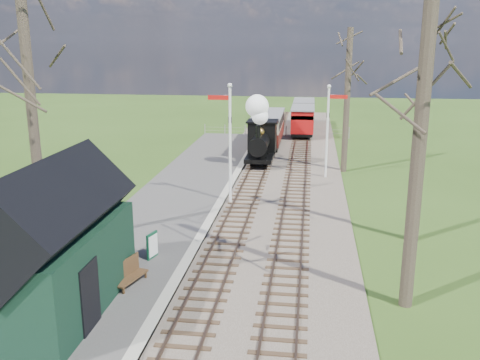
% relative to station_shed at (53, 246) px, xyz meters
% --- Properties ---
extents(distant_hills, '(114.40, 48.00, 22.02)m').
position_rel_station_shed_xyz_m(distant_hills, '(5.70, 60.38, -18.47)').
color(distant_hills, '#385B23').
rests_on(distant_hills, ground).
extents(ballast_bed, '(8.00, 60.00, 0.10)m').
position_rel_station_shed_xyz_m(ballast_bed, '(5.60, 18.00, -2.22)').
color(ballast_bed, brown).
rests_on(ballast_bed, ground).
extents(track_near, '(1.60, 60.00, 0.15)m').
position_rel_station_shed_xyz_m(track_near, '(4.30, 18.00, -2.17)').
color(track_near, brown).
rests_on(track_near, ground).
extents(track_far, '(1.60, 60.00, 0.15)m').
position_rel_station_shed_xyz_m(track_far, '(6.90, 18.00, -2.17)').
color(track_far, brown).
rests_on(track_far, ground).
extents(platform, '(5.00, 44.00, 0.20)m').
position_rel_station_shed_xyz_m(platform, '(0.80, 10.00, -2.17)').
color(platform, '#474442').
rests_on(platform, ground).
extents(coping_strip, '(0.40, 44.00, 0.21)m').
position_rel_station_shed_xyz_m(coping_strip, '(3.10, 10.00, -2.16)').
color(coping_strip, '#B2AD9E').
rests_on(coping_strip, ground).
extents(station_shed, '(3.25, 6.30, 4.78)m').
position_rel_station_shed_xyz_m(station_shed, '(0.00, 0.00, 0.00)').
color(station_shed, black).
rests_on(station_shed, platform).
extents(semaphore_near, '(1.22, 0.24, 6.22)m').
position_rel_station_shed_xyz_m(semaphore_near, '(3.53, 12.00, 1.35)').
color(semaphore_near, silver).
rests_on(semaphore_near, ground).
extents(semaphore_far, '(1.22, 0.24, 5.72)m').
position_rel_station_shed_xyz_m(semaphore_far, '(8.67, 18.00, 1.08)').
color(semaphore_far, silver).
rests_on(semaphore_far, ground).
extents(bare_trees, '(15.51, 22.39, 12.00)m').
position_rel_station_shed_xyz_m(bare_trees, '(5.63, 6.10, 2.94)').
color(bare_trees, '#382D23').
rests_on(bare_trees, ground).
extents(fence_line, '(12.60, 0.08, 1.00)m').
position_rel_station_shed_xyz_m(fence_line, '(4.60, 32.00, -1.72)').
color(fence_line, slate).
rests_on(fence_line, ground).
extents(locomotive, '(1.89, 4.41, 4.73)m').
position_rel_station_shed_xyz_m(locomotive, '(4.29, 21.00, -0.10)').
color(locomotive, black).
rests_on(locomotive, ground).
extents(coach, '(2.21, 7.56, 2.32)m').
position_rel_station_shed_xyz_m(coach, '(4.30, 27.06, -0.68)').
color(coach, black).
rests_on(coach, ground).
extents(red_carriage_a, '(1.99, 4.92, 2.09)m').
position_rel_station_shed_xyz_m(red_carriage_a, '(6.90, 32.38, -0.82)').
color(red_carriage_a, black).
rests_on(red_carriage_a, ground).
extents(red_carriage_b, '(1.99, 4.92, 2.09)m').
position_rel_station_shed_xyz_m(red_carriage_b, '(6.90, 37.88, -0.82)').
color(red_carriage_b, black).
rests_on(red_carriage_b, ground).
extents(sign_board, '(0.26, 0.68, 1.00)m').
position_rel_station_shed_xyz_m(sign_board, '(1.77, 4.22, -1.57)').
color(sign_board, '#0E4128').
rests_on(sign_board, platform).
extents(bench, '(0.84, 1.59, 0.87)m').
position_rel_station_shed_xyz_m(bench, '(1.60, 1.90, -1.66)').
color(bench, '#472F19').
rests_on(bench, platform).
extents(person, '(0.34, 0.47, 1.19)m').
position_rel_station_shed_xyz_m(person, '(1.22, -1.13, -1.47)').
color(person, '#1B2031').
rests_on(person, platform).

